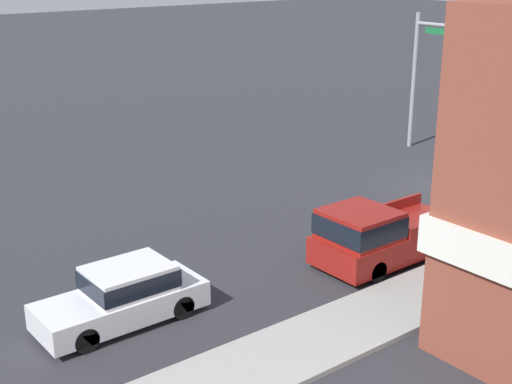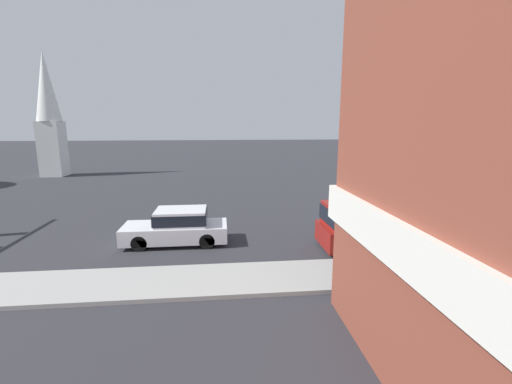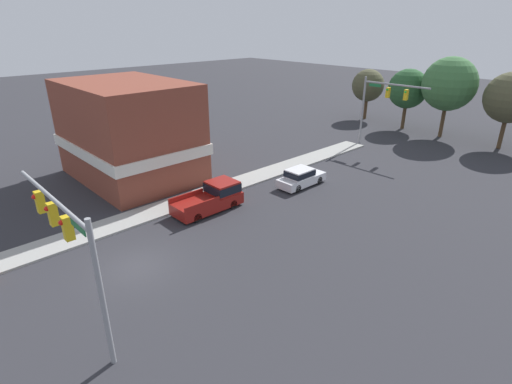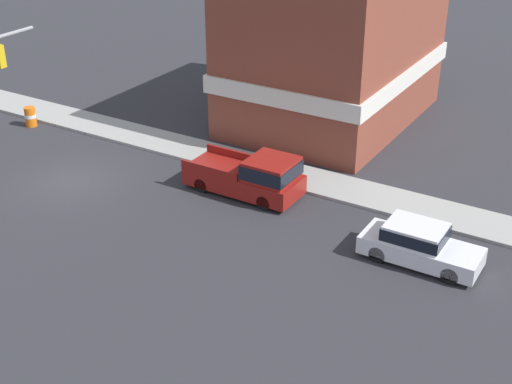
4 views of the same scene
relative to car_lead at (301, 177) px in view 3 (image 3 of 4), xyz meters
name	(u,v)px [view 3 (image 3 of 4)]	position (x,y,z in m)	size (l,w,h in m)	color
ground_plane	(137,267)	(1.73, -16.05, -0.80)	(200.00, 200.00, 0.00)	#2D2D33
sidewalk_curb	(96,231)	(-3.97, -16.05, -0.73)	(2.40, 60.00, 0.14)	#9E9E99
near_signal_assembly	(66,233)	(4.49, -20.05, 4.08)	(8.22, 0.49, 6.60)	gray
far_signal_assembly	(382,99)	(-1.62, 14.51, 4.58)	(7.29, 0.49, 7.44)	gray
car_lead	(301,177)	(0.00, 0.00, 0.00)	(1.78, 4.48, 1.54)	black
pickup_truck_parked	(213,197)	(-1.50, -8.12, 0.14)	(2.14, 5.25, 1.93)	black
corner_brick_building	(129,133)	(-11.69, -9.23, 3.25)	(12.33, 8.63, 8.33)	brown
backdrop_tree_left_far	(368,85)	(-10.50, 26.02, 3.84)	(4.39, 4.39, 6.85)	#4C3823
backdrop_tree_left_mid	(408,89)	(-3.91, 24.59, 4.27)	(4.86, 4.86, 7.52)	#4C3823
backdrop_tree_center	(449,84)	(1.20, 24.21, 5.42)	(6.10, 6.10, 9.28)	#4C3823
backdrop_tree_right_mid	(511,98)	(7.72, 24.19, 4.69)	(5.29, 5.29, 8.15)	#4C3823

